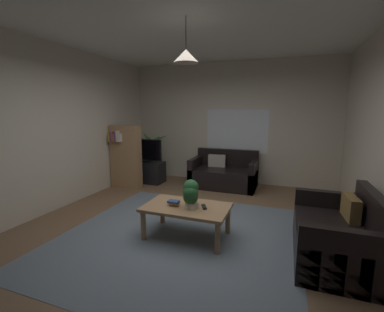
{
  "coord_description": "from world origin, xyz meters",
  "views": [
    {
      "loc": [
        1.32,
        -3.29,
        1.72
      ],
      "look_at": [
        0.0,
        0.3,
        1.05
      ],
      "focal_mm": 24.4,
      "sensor_mm": 36.0,
      "label": 1
    }
  ],
  "objects_px": {
    "tv_stand": "(146,172)",
    "tv": "(144,150)",
    "couch_right_side": "(338,237)",
    "book_on_table_1": "(174,203)",
    "potted_plant_on_table": "(191,193)",
    "book_on_table_0": "(175,205)",
    "book_on_table_2": "(174,202)",
    "couch_under_window": "(224,175)",
    "coffee_table": "(187,210)",
    "potted_palm_corner": "(151,158)",
    "remote_on_table_0": "(204,207)",
    "bookshelf_corner": "(125,156)",
    "pendant_lamp": "(186,56)"
  },
  "relations": [
    {
      "from": "bookshelf_corner",
      "to": "book_on_table_0",
      "type": "bearing_deg",
      "value": -41.85
    },
    {
      "from": "remote_on_table_0",
      "to": "potted_plant_on_table",
      "type": "distance_m",
      "value": 0.26
    },
    {
      "from": "tv_stand",
      "to": "bookshelf_corner",
      "type": "xyz_separation_m",
      "value": [
        -0.19,
        -0.54,
        0.47
      ]
    },
    {
      "from": "book_on_table_0",
      "to": "remote_on_table_0",
      "type": "distance_m",
      "value": 0.41
    },
    {
      "from": "tv_stand",
      "to": "pendant_lamp",
      "type": "xyz_separation_m",
      "value": [
        1.97,
        -2.28,
        2.13
      ]
    },
    {
      "from": "coffee_table",
      "to": "potted_palm_corner",
      "type": "xyz_separation_m",
      "value": [
        -2.05,
        2.74,
        0.14
      ]
    },
    {
      "from": "couch_right_side",
      "to": "potted_plant_on_table",
      "type": "bearing_deg",
      "value": -86.05
    },
    {
      "from": "couch_under_window",
      "to": "tv",
      "type": "distance_m",
      "value": 1.97
    },
    {
      "from": "couch_under_window",
      "to": "tv_stand",
      "type": "xyz_separation_m",
      "value": [
        -1.88,
        -0.26,
        -0.02
      ]
    },
    {
      "from": "couch_right_side",
      "to": "remote_on_table_0",
      "type": "xyz_separation_m",
      "value": [
        -1.61,
        -0.05,
        0.18
      ]
    },
    {
      "from": "couch_right_side",
      "to": "pendant_lamp",
      "type": "distance_m",
      "value": 2.8
    },
    {
      "from": "potted_plant_on_table",
      "to": "book_on_table_0",
      "type": "bearing_deg",
      "value": 178.22
    },
    {
      "from": "book_on_table_0",
      "to": "book_on_table_1",
      "type": "xyz_separation_m",
      "value": [
        -0.01,
        0.01,
        0.02
      ]
    },
    {
      "from": "coffee_table",
      "to": "book_on_table_0",
      "type": "bearing_deg",
      "value": -165.42
    },
    {
      "from": "book_on_table_1",
      "to": "couch_under_window",
      "type": "bearing_deg",
      "value": 88.16
    },
    {
      "from": "tv",
      "to": "potted_plant_on_table",
      "type": "bearing_deg",
      "value": -48.46
    },
    {
      "from": "book_on_table_1",
      "to": "tv",
      "type": "xyz_separation_m",
      "value": [
        -1.8,
        2.29,
        0.31
      ]
    },
    {
      "from": "book_on_table_2",
      "to": "pendant_lamp",
      "type": "xyz_separation_m",
      "value": [
        0.17,
        0.05,
        1.88
      ]
    },
    {
      "from": "coffee_table",
      "to": "potted_plant_on_table",
      "type": "xyz_separation_m",
      "value": [
        0.08,
        -0.05,
        0.27
      ]
    },
    {
      "from": "coffee_table",
      "to": "couch_right_side",
      "type": "bearing_deg",
      "value": 2.27
    },
    {
      "from": "coffee_table",
      "to": "potted_palm_corner",
      "type": "bearing_deg",
      "value": 126.83
    },
    {
      "from": "tv_stand",
      "to": "potted_palm_corner",
      "type": "bearing_deg",
      "value": 100.76
    },
    {
      "from": "remote_on_table_0",
      "to": "bookshelf_corner",
      "type": "bearing_deg",
      "value": -63.09
    },
    {
      "from": "book_on_table_0",
      "to": "book_on_table_2",
      "type": "bearing_deg",
      "value": -146.41
    },
    {
      "from": "couch_under_window",
      "to": "book_on_table_0",
      "type": "bearing_deg",
      "value": -91.67
    },
    {
      "from": "book_on_table_2",
      "to": "bookshelf_corner",
      "type": "height_order",
      "value": "bookshelf_corner"
    },
    {
      "from": "book_on_table_1",
      "to": "book_on_table_2",
      "type": "distance_m",
      "value": 0.03
    },
    {
      "from": "coffee_table",
      "to": "remote_on_table_0",
      "type": "bearing_deg",
      "value": 5.53
    },
    {
      "from": "potted_palm_corner",
      "to": "book_on_table_0",
      "type": "bearing_deg",
      "value": -55.77
    },
    {
      "from": "remote_on_table_0",
      "to": "tv",
      "type": "distance_m",
      "value": 3.16
    },
    {
      "from": "book_on_table_1",
      "to": "tv",
      "type": "relative_size",
      "value": 0.13
    },
    {
      "from": "tv_stand",
      "to": "tv",
      "type": "bearing_deg",
      "value": -90.0
    },
    {
      "from": "book_on_table_1",
      "to": "potted_palm_corner",
      "type": "height_order",
      "value": "potted_palm_corner"
    },
    {
      "from": "couch_right_side",
      "to": "tv_stand",
      "type": "xyz_separation_m",
      "value": [
        -3.81,
        2.21,
        -0.03
      ]
    },
    {
      "from": "pendant_lamp",
      "to": "book_on_table_1",
      "type": "bearing_deg",
      "value": -169.17
    },
    {
      "from": "book_on_table_1",
      "to": "tv_stand",
      "type": "xyz_separation_m",
      "value": [
        -1.8,
        2.31,
        -0.22
      ]
    },
    {
      "from": "coffee_table",
      "to": "book_on_table_1",
      "type": "xyz_separation_m",
      "value": [
        -0.17,
        -0.03,
        0.1
      ]
    },
    {
      "from": "couch_right_side",
      "to": "book_on_table_1",
      "type": "relative_size",
      "value": 11.4
    },
    {
      "from": "pendant_lamp",
      "to": "remote_on_table_0",
      "type": "bearing_deg",
      "value": 5.53
    },
    {
      "from": "couch_right_side",
      "to": "book_on_table_2",
      "type": "relative_size",
      "value": 8.83
    },
    {
      "from": "couch_right_side",
      "to": "remote_on_table_0",
      "type": "bearing_deg",
      "value": -88.22
    },
    {
      "from": "remote_on_table_0",
      "to": "tv",
      "type": "height_order",
      "value": "tv"
    },
    {
      "from": "couch_right_side",
      "to": "book_on_table_0",
      "type": "relative_size",
      "value": 10.19
    },
    {
      "from": "coffee_table",
      "to": "tv",
      "type": "height_order",
      "value": "tv"
    },
    {
      "from": "couch_right_side",
      "to": "potted_plant_on_table",
      "type": "xyz_separation_m",
      "value": [
        -1.77,
        -0.12,
        0.37
      ]
    },
    {
      "from": "couch_under_window",
      "to": "book_on_table_2",
      "type": "bearing_deg",
      "value": -91.91
    },
    {
      "from": "book_on_table_0",
      "to": "coffee_table",
      "type": "bearing_deg",
      "value": 14.58
    },
    {
      "from": "remote_on_table_0",
      "to": "couch_under_window",
      "type": "bearing_deg",
      "value": -110.01
    },
    {
      "from": "book_on_table_2",
      "to": "tv_stand",
      "type": "distance_m",
      "value": 2.95
    },
    {
      "from": "couch_under_window",
      "to": "tv_stand",
      "type": "height_order",
      "value": "couch_under_window"
    }
  ]
}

